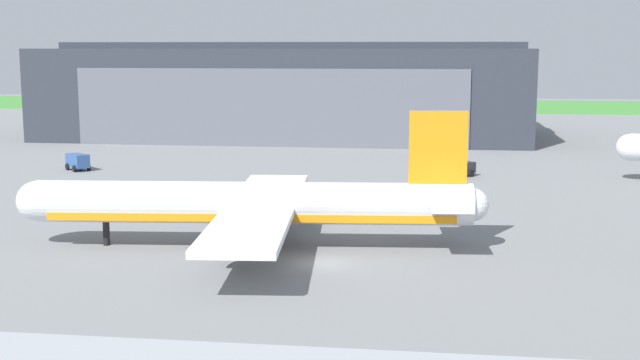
% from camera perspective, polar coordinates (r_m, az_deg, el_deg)
% --- Properties ---
extents(ground_plane, '(440.00, 440.00, 0.00)m').
position_cam_1_polar(ground_plane, '(64.54, 0.30, -5.74)').
color(ground_plane, slate).
extents(grass_field_strip, '(440.00, 56.00, 0.08)m').
position_cam_1_polar(grass_field_strip, '(244.78, 5.84, 5.15)').
color(grass_field_strip, '#428B38').
rests_on(grass_field_strip, ground_plane).
extents(maintenance_hangar, '(87.85, 41.19, 17.60)m').
position_cam_1_polar(maintenance_hangar, '(159.87, -2.13, 6.13)').
color(maintenance_hangar, '#2D333D').
rests_on(maintenance_hangar, ground_plane).
extents(airliner_near_right, '(39.36, 32.96, 11.46)m').
position_cam_1_polar(airliner_near_right, '(69.24, -4.63, -1.68)').
color(airliner_near_right, silver).
rests_on(airliner_near_right, ground_plane).
extents(baggage_tug, '(4.16, 4.06, 2.28)m').
position_cam_1_polar(baggage_tug, '(117.57, -16.31, 1.26)').
color(baggage_tug, '#335693').
rests_on(baggage_tug, ground_plane).
extents(pushback_tractor, '(4.86, 4.81, 2.34)m').
position_cam_1_polar(pushback_tractor, '(108.49, 9.37, 0.84)').
color(pushback_tractor, '#28282D').
rests_on(pushback_tractor, ground_plane).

